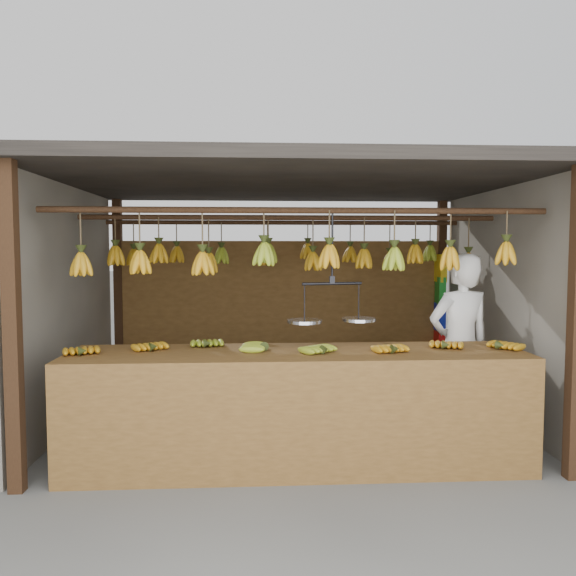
{
  "coord_description": "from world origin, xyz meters",
  "views": [
    {
      "loc": [
        -0.33,
        -5.42,
        1.69
      ],
      "look_at": [
        0.0,
        0.3,
        1.3
      ],
      "focal_mm": 35.0,
      "sensor_mm": 36.0,
      "label": 1
    }
  ],
  "objects": [
    {
      "name": "ground",
      "position": [
        0.0,
        0.0,
        0.0
      ],
      "size": [
        80.0,
        80.0,
        0.0
      ],
      "primitive_type": "plane",
      "color": "#5B5B57"
    },
    {
      "name": "stall",
      "position": [
        0.0,
        0.33,
        1.97
      ],
      "size": [
        4.3,
        3.3,
        2.4
      ],
      "color": "black",
      "rests_on": "ground"
    },
    {
      "name": "counter",
      "position": [
        -0.01,
        -1.23,
        0.71
      ],
      "size": [
        3.55,
        0.81,
        0.96
      ],
      "color": "brown",
      "rests_on": "ground"
    },
    {
      "name": "hanging_bananas",
      "position": [
        0.01,
        -0.0,
        1.62
      ],
      "size": [
        3.6,
        2.24,
        0.39
      ],
      "color": "orange",
      "rests_on": "ground"
    },
    {
      "name": "balance_scale",
      "position": [
        0.28,
        -1.0,
        1.17
      ],
      "size": [
        0.71,
        0.36,
        0.89
      ],
      "color": "black",
      "rests_on": "ground"
    },
    {
      "name": "vendor",
      "position": [
        1.48,
        -0.58,
        0.83
      ],
      "size": [
        0.68,
        0.52,
        1.66
      ],
      "primitive_type": "imported",
      "rotation": [
        0.0,
        0.0,
        3.37
      ],
      "color": "white",
      "rests_on": "ground"
    },
    {
      "name": "bag_bundles",
      "position": [
        1.94,
        1.35,
        1.01
      ],
      "size": [
        0.08,
        0.26,
        1.3
      ],
      "color": "yellow",
      "rests_on": "ground"
    }
  ]
}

